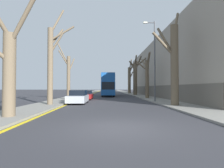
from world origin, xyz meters
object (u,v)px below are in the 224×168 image
Objects in this scene: street_tree_right_1 at (147,77)px; double_decker_bus at (108,84)px; parked_car_0 at (78,97)px; street_tree_right_0 at (174,61)px; street_tree_right_3 at (130,79)px; lamp_post at (154,58)px; street_tree_left_2 at (68,75)px; parked_car_1 at (86,95)px; street_tree_right_2 at (135,76)px; street_tree_left_1 at (51,62)px; street_tree_left_0 at (9,68)px.

double_decker_bus is at bearing 123.22° from street_tree_right_1.
street_tree_right_0 is at bearing -18.84° from parked_car_0.
street_tree_right_3 reaches higher than lamp_post.
parked_car_1 is at bearing 24.12° from street_tree_left_2.
double_decker_bus is at bearing 109.09° from lamp_post.
lamp_post is at bearing -91.68° from street_tree_right_3.
parked_car_0 is at bearing -107.10° from street_tree_right_3.
street_tree_right_2 is (11.59, 14.51, 0.88)m from street_tree_left_2.
street_tree_left_1 is 4.63m from parked_car_0.
street_tree_left_1 is 15.06m from street_tree_right_1.
street_tree_right_3 is at bearing 72.90° from parked_car_0.
street_tree_left_2 is 0.83× the size of street_tree_right_3.
street_tree_left_2 is 14.17m from street_tree_right_0.
street_tree_right_0 is 10.24m from parked_car_0.
street_tree_left_0 is at bearing -102.00° from double_decker_bus.
street_tree_right_3 is 32.19m from parked_car_0.
street_tree_left_1 is at bearing -161.63° from lamp_post.
parked_car_0 is (2.27, -5.27, -2.72)m from street_tree_left_2.
street_tree_left_0 is 15.70m from parked_car_1.
street_tree_right_2 is 7.03m from double_decker_bus.
parked_car_0 reaches higher than parked_car_1.
street_tree_right_3 is at bearing 65.23° from street_tree_left_2.
street_tree_left_0 is 20.36m from street_tree_right_1.
street_tree_left_2 is 0.91× the size of street_tree_right_2.
street_tree_right_2 is (11.58, 28.88, 1.52)m from street_tree_left_0.
street_tree_left_1 is at bearing -89.25° from street_tree_left_2.
street_tree_left_1 is (0.08, 6.94, 1.38)m from street_tree_left_0.
street_tree_left_2 is 11.68m from street_tree_right_1.
street_tree_right_0 reaches higher than street_tree_right_2.
street_tree_left_2 is (-0.01, 14.37, 0.64)m from street_tree_left_0.
parked_car_1 is at bearing 134.17° from street_tree_right_0.
parked_car_0 is at bearing 161.16° from street_tree_right_0.
street_tree_left_2 is at bearing -114.77° from street_tree_right_3.
street_tree_right_2 is at bearing 51.38° from street_tree_left_2.
street_tree_left_1 reaches higher than street_tree_right_0.
street_tree_left_2 is 6.35m from parked_car_0.
lamp_post reaches higher than parked_car_0.
lamp_post reaches higher than street_tree_right_1.
street_tree_right_1 is (11.31, 9.92, -0.75)m from street_tree_left_1.
street_tree_left_1 is at bearing -105.96° from double_decker_bus.
street_tree_left_1 is 1.08× the size of street_tree_right_2.
parked_car_0 is at bearing -100.94° from double_decker_bus.
street_tree_left_2 is at bearing 160.33° from lamp_post.
street_tree_right_2 reaches higher than parked_car_1.
street_tree_right_0 is 0.97× the size of street_tree_right_3.
lamp_post is (-0.58, -6.35, 1.81)m from street_tree_right_1.
street_tree_left_2 is 12.78m from double_decker_bus.
street_tree_right_0 is at bearing -82.71° from lamp_post.
street_tree_right_1 is at bearing 41.23° from street_tree_left_1.
parked_car_1 is at bearing 75.56° from street_tree_left_1.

